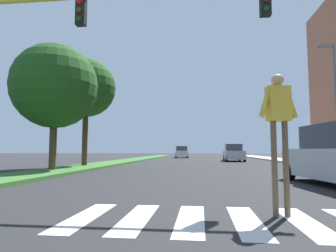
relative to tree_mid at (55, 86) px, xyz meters
name	(u,v)px	position (x,y,z in m)	size (l,w,h in m)	color
ground_plane	(208,162)	(8.24, 13.40, -4.45)	(140.00, 140.00, 0.00)	#262628
crosswalk	(246,221)	(8.24, -9.05, -4.45)	(5.85, 2.20, 0.01)	silver
median_strip	(121,162)	(0.34, 11.40, -4.38)	(2.60, 64.00, 0.15)	#386B2D
tree_mid	(55,86)	(0.00, 0.00, 0.00)	(4.40, 4.40, 6.52)	#4C3823
tree_far	(86,88)	(-0.04, 4.17, 0.82)	(3.91, 3.91, 7.11)	#4C3823
sidewalk_right	(304,163)	(16.18, 11.40, -4.38)	(3.00, 64.00, 0.15)	#9E9991
traffic_light_gantry	(80,36)	(4.14, -6.31, -0.07)	(9.43, 0.30, 6.00)	gold
street_lamp_right	(334,93)	(15.58, 4.13, 0.14)	(1.02, 0.24, 7.50)	slate
pedestrian_performer	(279,120)	(8.89, -8.69, -2.79)	(0.74, 0.34, 2.49)	brown
sedan_midblock	(234,153)	(10.91, 16.06, -3.65)	(1.89, 4.40, 1.75)	#B7B7BC
sedan_distant	(182,152)	(4.77, 28.32, -3.67)	(2.20, 4.18, 1.71)	silver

